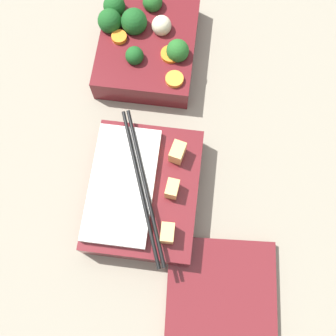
# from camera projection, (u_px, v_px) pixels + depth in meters

# --- Properties ---
(ground_plane) EXTENTS (3.00, 3.00, 0.00)m
(ground_plane) POSITION_uv_depth(u_px,v_px,m) (136.00, 129.00, 0.62)
(ground_plane) COLOR gray
(bento_tray_vegetable) EXTENTS (0.19, 0.15, 0.08)m
(bento_tray_vegetable) POSITION_uv_depth(u_px,v_px,m) (144.00, 42.00, 0.63)
(bento_tray_vegetable) COLOR maroon
(bento_tray_vegetable) RESTS_ON ground_plane
(bento_tray_rice) EXTENTS (0.21, 0.15, 0.07)m
(bento_tray_rice) POSITION_uv_depth(u_px,v_px,m) (142.00, 191.00, 0.56)
(bento_tray_rice) COLOR maroon
(bento_tray_rice) RESTS_ON ground_plane
(bento_lid) EXTENTS (0.20, 0.16, 0.01)m
(bento_lid) POSITION_uv_depth(u_px,v_px,m) (221.00, 309.00, 0.53)
(bento_lid) COLOR maroon
(bento_lid) RESTS_ON ground_plane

